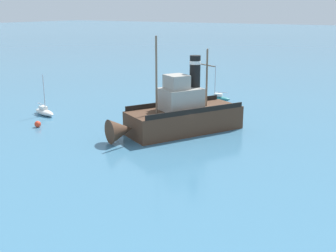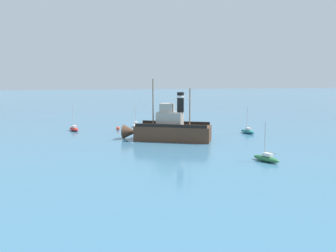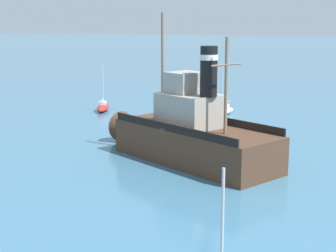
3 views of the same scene
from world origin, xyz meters
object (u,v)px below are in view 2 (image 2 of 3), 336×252
object	(u,v)px
sailboat_red	(74,129)
sailboat_white	(136,125)
old_tugboat	(169,129)
sailboat_green	(266,158)
sailboat_teal	(248,131)
mooring_buoy	(118,128)

from	to	relation	value
sailboat_red	sailboat_white	world-z (taller)	same
old_tugboat	sailboat_green	bearing A→B (deg)	-157.91
old_tugboat	sailboat_red	size ratio (longest dim) A/B	2.92
sailboat_teal	sailboat_white	size ratio (longest dim) A/B	1.00
sailboat_teal	mooring_buoy	world-z (taller)	sailboat_teal
old_tugboat	sailboat_red	xyz separation A→B (m)	(15.15, 14.68, -1.40)
sailboat_white	mooring_buoy	world-z (taller)	sailboat_white
sailboat_red	mooring_buoy	size ratio (longest dim) A/B	7.13
mooring_buoy	sailboat_teal	bearing A→B (deg)	-115.70
sailboat_red	sailboat_teal	bearing A→B (deg)	-111.27
sailboat_red	sailboat_white	size ratio (longest dim) A/B	1.00
mooring_buoy	sailboat_white	bearing A→B (deg)	-49.74
old_tugboat	sailboat_white	bearing A→B (deg)	7.43
sailboat_green	mooring_buoy	size ratio (longest dim) A/B	7.13
sailboat_red	sailboat_green	size ratio (longest dim) A/B	1.00
old_tugboat	sailboat_red	world-z (taller)	old_tugboat
sailboat_teal	old_tugboat	bearing A→B (deg)	101.62
sailboat_red	old_tugboat	bearing A→B (deg)	-135.90
sailboat_red	sailboat_green	distance (m)	39.31
sailboat_teal	sailboat_red	size ratio (longest dim) A/B	1.00
old_tugboat	sailboat_white	world-z (taller)	old_tugboat
sailboat_teal	sailboat_red	world-z (taller)	same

